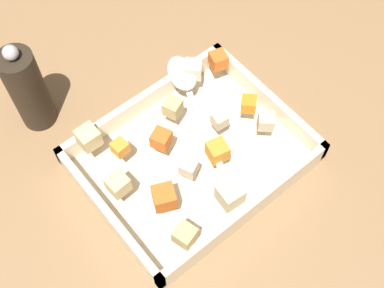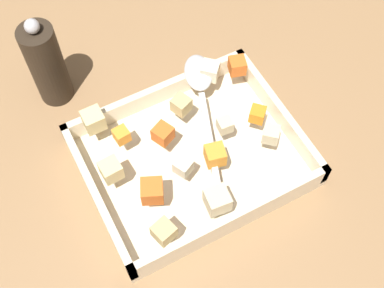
% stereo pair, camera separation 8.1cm
% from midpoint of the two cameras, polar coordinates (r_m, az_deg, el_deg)
% --- Properties ---
extents(ground_plane, '(4.00, 4.00, 0.00)m').
position_cam_midpoint_polar(ground_plane, '(0.86, -2.57, -3.13)').
color(ground_plane, '#936D47').
extents(baking_dish, '(0.35, 0.27, 0.05)m').
position_cam_midpoint_polar(baking_dish, '(0.85, -2.71, -1.87)').
color(baking_dish, beige).
rests_on(baking_dish, ground_plane).
extents(carrot_chunk_front_center, '(0.03, 0.03, 0.02)m').
position_cam_midpoint_polar(carrot_chunk_front_center, '(0.84, 3.60, 4.22)').
color(carrot_chunk_front_center, orange).
rests_on(carrot_chunk_front_center, baking_dish).
extents(carrot_chunk_under_handle, '(0.04, 0.04, 0.03)m').
position_cam_midpoint_polar(carrot_chunk_under_handle, '(0.76, -6.16, -6.15)').
color(carrot_chunk_under_handle, orange).
rests_on(carrot_chunk_under_handle, baking_dish).
extents(carrot_chunk_heap_top, '(0.04, 0.04, 0.03)m').
position_cam_midpoint_polar(carrot_chunk_heap_top, '(0.81, -6.27, 0.31)').
color(carrot_chunk_heap_top, orange).
rests_on(carrot_chunk_heap_top, baking_dish).
extents(carrot_chunk_heap_side, '(0.04, 0.04, 0.03)m').
position_cam_midpoint_polar(carrot_chunk_heap_side, '(0.79, -0.05, -1.01)').
color(carrot_chunk_heap_side, orange).
rests_on(carrot_chunk_heap_side, baking_dish).
extents(carrot_chunk_corner_nw, '(0.02, 0.02, 0.02)m').
position_cam_midpoint_polar(carrot_chunk_corner_nw, '(0.81, -10.80, -0.63)').
color(carrot_chunk_corner_nw, orange).
rests_on(carrot_chunk_corner_nw, baking_dish).
extents(carrot_chunk_mid_right, '(0.03, 0.03, 0.03)m').
position_cam_midpoint_polar(carrot_chunk_mid_right, '(0.89, 0.34, 9.09)').
color(carrot_chunk_mid_right, orange).
rests_on(carrot_chunk_mid_right, baking_dish).
extents(potato_chunk_far_left, '(0.02, 0.02, 0.02)m').
position_cam_midpoint_polar(potato_chunk_far_left, '(0.83, 0.32, 2.46)').
color(potato_chunk_far_left, beige).
rests_on(potato_chunk_far_left, baking_dish).
extents(potato_chunk_rim_edge, '(0.04, 0.04, 0.03)m').
position_cam_midpoint_polar(potato_chunk_rim_edge, '(0.76, 1.22, -5.88)').
color(potato_chunk_rim_edge, beige).
rests_on(potato_chunk_rim_edge, baking_dish).
extents(potato_chunk_near_right, '(0.04, 0.04, 0.03)m').
position_cam_midpoint_polar(potato_chunk_near_right, '(0.83, 5.49, 2.32)').
color(potato_chunk_near_right, beige).
rests_on(potato_chunk_near_right, baking_dish).
extents(potato_chunk_far_right, '(0.03, 0.03, 0.03)m').
position_cam_midpoint_polar(potato_chunk_far_right, '(0.83, -14.15, 0.47)').
color(potato_chunk_far_right, '#E0CC89').
rests_on(potato_chunk_far_right, baking_dish).
extents(potato_chunk_center, '(0.04, 0.04, 0.03)m').
position_cam_midpoint_polar(potato_chunk_center, '(0.88, -2.50, 8.07)').
color(potato_chunk_center, beige).
rests_on(potato_chunk_center, baking_dish).
extents(potato_chunk_corner_se, '(0.03, 0.03, 0.03)m').
position_cam_midpoint_polar(potato_chunk_corner_se, '(0.78, -11.15, -4.64)').
color(potato_chunk_corner_se, '#E0CC89').
rests_on(potato_chunk_corner_se, baking_dish).
extents(potato_chunk_corner_ne, '(0.04, 0.04, 0.03)m').
position_cam_midpoint_polar(potato_chunk_corner_ne, '(0.74, -3.94, -10.33)').
color(potato_chunk_corner_ne, tan).
rests_on(potato_chunk_corner_ne, baking_dish).
extents(potato_chunk_mid_left, '(0.03, 0.03, 0.03)m').
position_cam_midpoint_polar(potato_chunk_mid_left, '(0.84, -4.92, 3.84)').
color(potato_chunk_mid_left, tan).
rests_on(potato_chunk_mid_left, baking_dish).
extents(parsnip_chunk_corner_sw, '(0.03, 0.03, 0.02)m').
position_cam_midpoint_polar(parsnip_chunk_corner_sw, '(0.78, -3.30, -2.87)').
color(parsnip_chunk_corner_sw, beige).
rests_on(parsnip_chunk_corner_sw, baking_dish).
extents(serving_spoon, '(0.12, 0.25, 0.02)m').
position_cam_midpoint_polar(serving_spoon, '(0.88, -3.50, 6.95)').
color(serving_spoon, silver).
rests_on(serving_spoon, baking_dish).
extents(pepper_mill, '(0.06, 0.06, 0.19)m').
position_cam_midpoint_polar(pepper_mill, '(0.89, -20.26, 5.51)').
color(pepper_mill, '#2D2319').
rests_on(pepper_mill, ground_plane).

